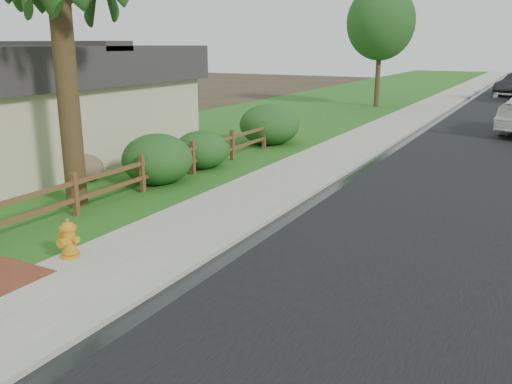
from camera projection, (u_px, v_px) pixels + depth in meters
The scene contains 14 objects.
ground at pixel (110, 298), 8.75m from camera, with size 120.00×120.00×0.00m, color #322B1B.
curb at pixel (460, 101), 38.31m from camera, with size 0.40×90.00×0.12m, color gray.
wet_gutter at pixel (466, 101), 38.16m from camera, with size 0.50×90.00×0.00m, color black.
sidewalk at pixel (441, 100), 38.90m from camera, with size 2.20×90.00×0.10m, color gray.
grass_strip at pixel (415, 99), 39.77m from camera, with size 1.60×90.00×0.06m, color #1E4F16.
lawn_near at pixel (347, 96), 42.14m from camera, with size 9.00×90.00×0.04m, color #1E4F16.
ranch_fence at pixel (169, 163), 15.66m from camera, with size 0.12×16.92×1.10m.
house at pixel (9, 99), 19.15m from camera, with size 10.60×9.60×4.05m.
fire_hydrant at pixel (69, 240), 10.07m from camera, with size 0.48×0.39×0.75m.
boulder at pixel (85, 168), 16.03m from camera, with size 1.24×0.93×0.83m, color brown.
shrub_b at pixel (201, 150), 17.61m from camera, with size 1.78×1.78×1.25m, color #204619.
shrub_c at pixel (157, 159), 15.64m from camera, with size 2.04×2.04×1.48m, color #204619.
shrub_d at pixel (269, 125), 21.74m from camera, with size 2.42×2.42×1.65m, color #204619.
tree_mid_left at pixel (381, 23), 33.63m from camera, with size 4.24×4.24×7.57m.
Camera 1 is at (5.85, -5.92, 3.97)m, focal length 38.00 mm.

